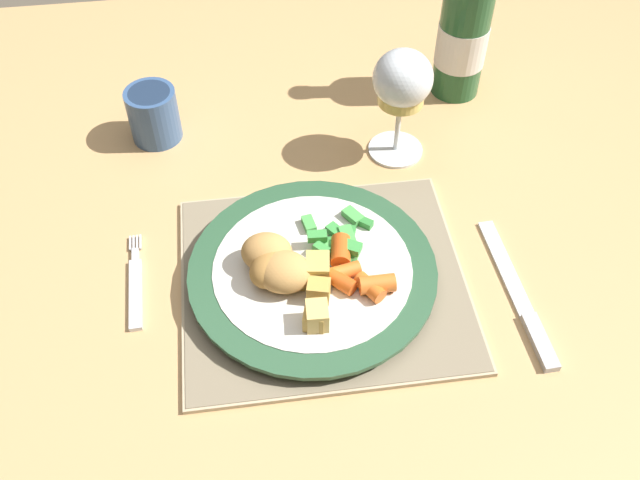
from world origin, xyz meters
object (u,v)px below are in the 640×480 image
dining_table (342,236)px  bottle (464,29)px  wine_glass (402,84)px  dinner_plate (313,272)px  drinking_cup (153,113)px  fork (136,287)px  table_knife (522,304)px

dining_table → bottle: bearing=44.7°
bottle → wine_glass: bearing=-133.1°
wine_glass → bottle: (0.11, 0.12, -0.01)m
dinner_plate → bottle: 0.42m
drinking_cup → dining_table: bearing=-31.8°
fork → bottle: bottle is taller
table_knife → drinking_cup: drinking_cup is taller
table_knife → bottle: (0.03, 0.39, 0.10)m
table_knife → wine_glass: bearing=107.9°
table_knife → dinner_plate: bearing=164.1°
fork → table_knife: table_knife is taller
wine_glass → drinking_cup: size_ratio=2.09×
fork → drinking_cup: (0.02, 0.26, 0.04)m
table_knife → drinking_cup: size_ratio=2.88×
fork → drinking_cup: drinking_cup is taller
table_knife → wine_glass: wine_glass is taller
dinner_plate → bottle: bottle is taller
dining_table → drinking_cup: (-0.23, 0.15, 0.12)m
dinner_plate → bottle: bearing=52.4°
wine_glass → bottle: bottle is taller
drinking_cup → bottle: bearing=6.3°
fork → drinking_cup: bearing=85.3°
wine_glass → bottle: bearing=46.9°
drinking_cup → fork: bearing=-94.7°
dinner_plate → wine_glass: (0.14, 0.21, 0.09)m
dinner_plate → bottle: (0.25, 0.33, 0.08)m
bottle → drinking_cup: (-0.43, -0.05, -0.06)m
fork → drinking_cup: size_ratio=1.86×
fork → dining_table: bearing=24.5°
fork → drinking_cup: 0.27m
bottle → dinner_plate: bearing=-127.6°
table_knife → fork: bearing=169.1°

